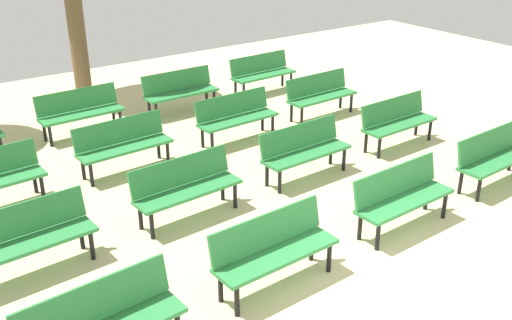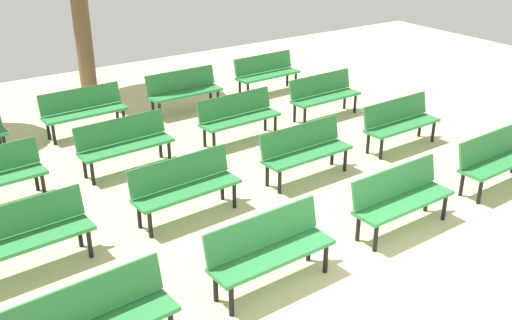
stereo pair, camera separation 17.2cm
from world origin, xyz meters
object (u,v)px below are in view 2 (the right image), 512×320
at_px(bench_r3_c1, 84,108).
at_px(bench_r1_c2, 305,149).
at_px(bench_r1_c0, 25,233).
at_px(bench_r0_c3, 496,157).
at_px(bench_r0_c0, 95,319).
at_px(bench_r2_c3, 324,93).
at_px(bench_r0_c2, 401,196).
at_px(bench_r1_c1, 185,184).
at_px(bench_r2_c2, 238,115).
at_px(bench_r3_c2, 184,89).
at_px(bench_r3_c3, 266,71).
at_px(bench_r2_c1, 124,141).
at_px(bench_r0_c1, 269,247).
at_px(bench_r1_c3, 400,120).

bearing_deg(bench_r3_c1, bench_r1_c2, -61.36).
distance_m(bench_r1_c0, bench_r1_c2, 4.47).
distance_m(bench_r0_c3, bench_r1_c0, 7.01).
height_order(bench_r0_c0, bench_r1_c2, same).
bearing_deg(bench_r2_c3, bench_r0_c2, -118.66).
bearing_deg(bench_r1_c1, bench_r2_c2, 39.36).
relative_size(bench_r3_c2, bench_r3_c3, 0.99).
bearing_deg(bench_r1_c0, bench_r3_c3, 29.17).
bearing_deg(bench_r3_c2, bench_r3_c3, 2.32).
height_order(bench_r2_c3, bench_r3_c3, same).
relative_size(bench_r0_c2, bench_r0_c3, 1.00).
distance_m(bench_r1_c1, bench_r2_c1, 1.99).
relative_size(bench_r0_c1, bench_r2_c1, 1.00).
bearing_deg(bench_r1_c0, bench_r0_c0, -89.76).
relative_size(bench_r1_c1, bench_r1_c3, 1.01).
bearing_deg(bench_r0_c0, bench_r2_c1, 59.99).
bearing_deg(bench_r0_c1, bench_r2_c3, 41.71).
distance_m(bench_r0_c0, bench_r2_c2, 5.98).
bearing_deg(bench_r2_c1, bench_r3_c1, 87.11).
bearing_deg(bench_r2_c1, bench_r0_c0, -119.12).
height_order(bench_r1_c3, bench_r2_c1, same).
bearing_deg(bench_r0_c3, bench_r3_c3, 89.57).
xyz_separation_m(bench_r0_c2, bench_r2_c1, (-2.38, 3.96, 0.00)).
height_order(bench_r1_c0, bench_r3_c1, same).
bearing_deg(bench_r3_c1, bench_r0_c3, -53.71).
height_order(bench_r1_c0, bench_r2_c1, same).
relative_size(bench_r0_c3, bench_r1_c0, 0.99).
xyz_separation_m(bench_r0_c0, bench_r1_c3, (6.59, 2.23, 0.00)).
distance_m(bench_r0_c0, bench_r0_c1, 2.16).
xyz_separation_m(bench_r2_c2, bench_r2_c3, (2.17, 0.10, 0.00)).
bearing_deg(bench_r1_c2, bench_r2_c3, 42.13).
distance_m(bench_r0_c3, bench_r3_c1, 7.48).
bearing_deg(bench_r1_c2, bench_r0_c3, -42.31).
xyz_separation_m(bench_r1_c0, bench_r2_c2, (4.44, 2.11, 0.00)).
height_order(bench_r1_c1, bench_r3_c3, same).
relative_size(bench_r1_c3, bench_r2_c3, 1.00).
xyz_separation_m(bench_r0_c0, bench_r2_c1, (2.03, 4.11, 0.00)).
xyz_separation_m(bench_r3_c2, bench_r3_c3, (2.22, 0.12, 0.00)).
relative_size(bench_r0_c0, bench_r1_c3, 1.01).
height_order(bench_r1_c2, bench_r2_c1, same).
xyz_separation_m(bench_r0_c0, bench_r0_c2, (4.40, 0.15, 0.00)).
bearing_deg(bench_r0_c0, bench_r3_c2, 51.82).
relative_size(bench_r0_c1, bench_r3_c3, 1.00).
height_order(bench_r0_c0, bench_r0_c1, same).
bearing_deg(bench_r2_c1, bench_r1_c1, -90.51).
bearing_deg(bench_r3_c3, bench_r1_c2, -119.35).
bearing_deg(bench_r3_c3, bench_r0_c0, -137.90).
xyz_separation_m(bench_r1_c2, bench_r3_c1, (-2.31, 3.94, 0.00)).
bearing_deg(bench_r2_c3, bench_r0_c3, -89.63).
distance_m(bench_r1_c2, bench_r3_c1, 4.57).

